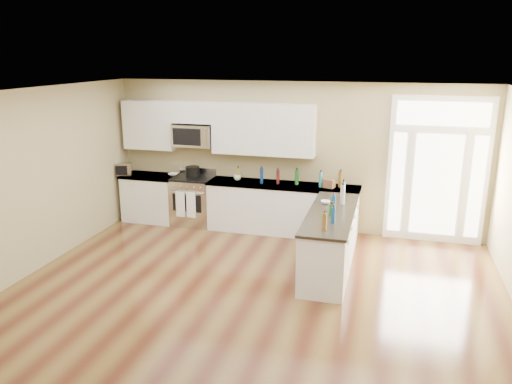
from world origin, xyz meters
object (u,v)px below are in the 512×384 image
peninsula_cabinet (330,243)px  stockpot (193,171)px  toaster_oven (125,169)px  kitchen_range (193,201)px

peninsula_cabinet → stockpot: stockpot is taller
peninsula_cabinet → toaster_oven: bearing=162.9°
peninsula_cabinet → kitchen_range: bearing=153.3°
peninsula_cabinet → toaster_oven: size_ratio=8.14×
stockpot → peninsula_cabinet: bearing=-27.9°
stockpot → kitchen_range: bearing=-71.8°
kitchen_range → stockpot: 0.58m
peninsula_cabinet → stockpot: bearing=152.1°
stockpot → toaster_oven: toaster_oven is taller
stockpot → toaster_oven: bearing=-170.4°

